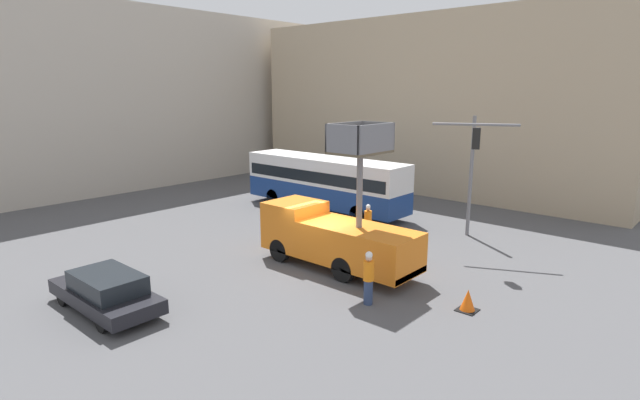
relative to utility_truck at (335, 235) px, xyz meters
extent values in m
plane|color=#4C4C4F|center=(-0.37, 0.60, -1.44)|extent=(120.00, 120.00, 0.00)
cube|color=#BCB2A3|center=(-0.37, 26.16, 5.19)|extent=(44.00, 10.00, 13.26)
cube|color=tan|center=(20.11, 5.82, 4.72)|extent=(10.00, 28.00, 12.31)
cube|color=orange|center=(0.00, 2.30, 0.04)|extent=(2.23, 2.13, 2.05)
cube|color=orange|center=(0.00, -1.24, -0.21)|extent=(2.23, 4.96, 1.55)
cube|color=red|center=(0.00, -3.67, -0.83)|extent=(2.18, 0.10, 0.24)
cylinder|color=black|center=(-0.96, 2.30, -0.93)|extent=(0.30, 1.00, 1.00)
cylinder|color=black|center=(0.96, 2.30, -0.93)|extent=(0.30, 1.00, 1.00)
cylinder|color=black|center=(-0.96, -1.24, -0.93)|extent=(0.30, 1.00, 1.00)
cylinder|color=black|center=(0.96, -1.24, -0.93)|extent=(0.30, 1.00, 1.00)
cylinder|color=slate|center=(0.00, -1.24, 2.04)|extent=(0.24, 0.24, 2.94)
cube|color=brown|center=(0.00, -1.24, 3.56)|extent=(2.30, 1.59, 0.10)
cube|color=slate|center=(-1.11, -1.24, 4.14)|extent=(0.08, 1.59, 1.05)
cube|color=slate|center=(1.11, -1.24, 4.14)|extent=(0.08, 1.59, 1.05)
cube|color=slate|center=(0.00, -0.49, 4.14)|extent=(2.30, 0.08, 1.05)
cube|color=slate|center=(0.00, -2.00, 4.14)|extent=(2.30, 0.08, 1.05)
cube|color=navy|center=(7.35, 6.96, -0.36)|extent=(2.45, 11.07, 1.27)
cube|color=silver|center=(7.35, 6.96, 1.06)|extent=(2.45, 11.07, 1.56)
cube|color=black|center=(7.35, 6.96, 0.83)|extent=(2.47, 10.63, 0.68)
cylinder|color=black|center=(6.27, 10.39, -0.91)|extent=(0.30, 1.04, 1.04)
cylinder|color=black|center=(8.42, 10.39, -0.91)|extent=(0.30, 1.04, 1.04)
cylinder|color=black|center=(6.27, 3.53, -0.91)|extent=(0.30, 1.04, 1.04)
cylinder|color=black|center=(8.42, 3.53, -0.91)|extent=(0.30, 1.04, 1.04)
cylinder|color=slate|center=(8.22, -2.03, 1.60)|extent=(0.18, 0.18, 6.08)
cylinder|color=slate|center=(6.50, -2.87, 4.34)|extent=(1.80, 3.49, 0.13)
cube|color=black|center=(4.79, -3.71, 3.89)|extent=(0.43, 0.43, 0.90)
sphere|color=red|center=(4.79, -3.71, 4.14)|extent=(0.20, 0.20, 0.20)
cylinder|color=navy|center=(-2.01, -3.20, -1.00)|extent=(0.32, 0.32, 0.88)
cylinder|color=orange|center=(-2.01, -3.20, -0.21)|extent=(0.38, 0.38, 0.70)
sphere|color=tan|center=(-2.01, -3.20, 0.26)|extent=(0.24, 0.24, 0.24)
sphere|color=white|center=(-2.01, -3.20, 0.37)|extent=(0.25, 0.25, 0.25)
cylinder|color=navy|center=(4.20, 1.36, -1.03)|extent=(0.32, 0.32, 0.82)
cylinder|color=orange|center=(4.20, 1.36, -0.29)|extent=(0.38, 0.38, 0.65)
sphere|color=tan|center=(4.20, 1.36, 0.14)|extent=(0.22, 0.22, 0.22)
sphere|color=white|center=(4.20, 1.36, 0.24)|extent=(0.23, 0.23, 0.23)
cube|color=black|center=(-0.20, -6.05, -1.42)|extent=(0.66, 0.66, 0.03)
cone|color=#F25B0F|center=(-0.20, -6.05, -1.06)|extent=(0.53, 0.53, 0.75)
cube|color=black|center=(-8.30, 3.20, -0.92)|extent=(1.89, 4.72, 0.48)
cube|color=black|center=(-8.30, 2.96, -0.37)|extent=(1.67, 2.60, 0.62)
cylinder|color=black|center=(-9.13, 4.66, -1.12)|extent=(0.22, 0.64, 0.64)
cylinder|color=black|center=(-7.47, 4.66, -1.12)|extent=(0.22, 0.64, 0.64)
cylinder|color=black|center=(-9.13, 1.74, -1.12)|extent=(0.22, 0.64, 0.64)
cylinder|color=black|center=(-7.47, 1.74, -1.12)|extent=(0.22, 0.64, 0.64)
camera|label=1|loc=(-15.29, -12.72, 5.95)|focal=28.00mm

